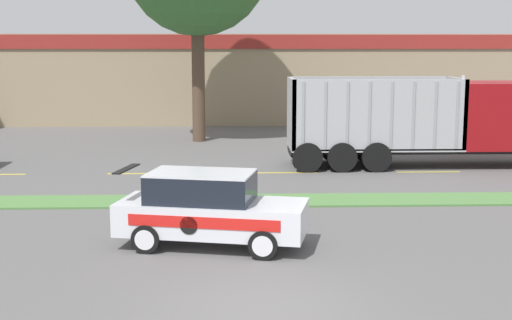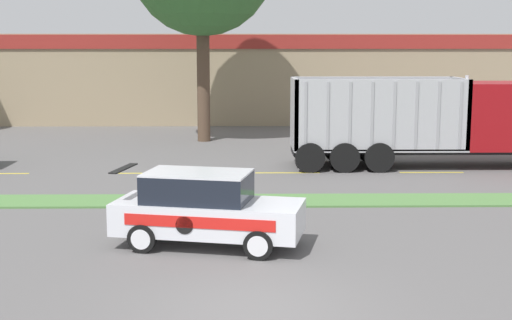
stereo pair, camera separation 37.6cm
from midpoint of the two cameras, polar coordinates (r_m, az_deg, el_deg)
ground_plane at (r=13.14m, az=-0.16°, el=-11.99°), size 600.00×600.00×0.00m
grass_verge at (r=21.76m, az=-0.87°, el=-3.27°), size 120.00×1.71×0.06m
centre_line_3 at (r=26.77m, az=-9.67°, el=-1.07°), size 2.40×0.14×0.01m
centre_line_4 at (r=26.58m, az=1.94°, el=-1.02°), size 2.40×0.14×0.01m
centre_line_5 at (r=27.46m, az=13.26°, el=-0.93°), size 2.40×0.14×0.01m
dump_truck_lead at (r=29.01m, az=16.20°, el=2.88°), size 11.85×2.79×3.59m
rally_car at (r=16.91m, az=-4.43°, el=-3.91°), size 4.68×2.64×1.82m
store_building_backdrop at (r=47.41m, az=-6.11°, el=6.72°), size 43.97×12.10×5.31m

